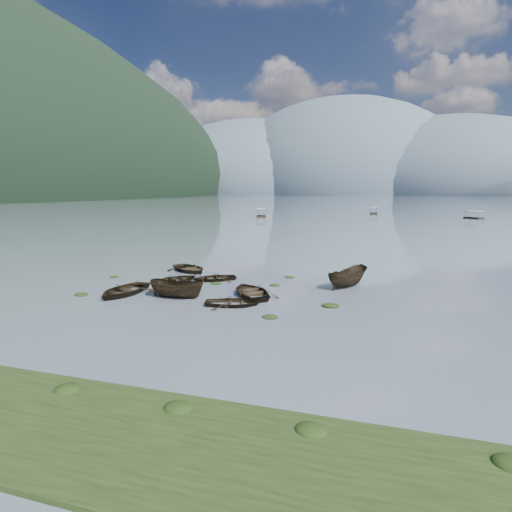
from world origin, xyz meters
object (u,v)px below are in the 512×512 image
(rowboat_0, at_px, (124,294))
(pontoon_centre, at_px, (373,214))
(rowboat_3, at_px, (251,295))
(pontoon_left, at_px, (261,217))

(rowboat_0, bearing_deg, pontoon_centre, 86.21)
(rowboat_3, bearing_deg, rowboat_0, -21.39)
(rowboat_3, relative_size, pontoon_centre, 0.78)
(rowboat_0, distance_m, pontoon_centre, 123.15)
(pontoon_left, bearing_deg, rowboat_3, -86.54)
(pontoon_left, bearing_deg, rowboat_0, -92.63)
(rowboat_0, bearing_deg, pontoon_left, 104.17)
(rowboat_3, height_order, pontoon_left, pontoon_left)
(rowboat_3, height_order, pontoon_centre, pontoon_centre)
(rowboat_0, xyz_separation_m, rowboat_3, (9.94, 2.60, 0.00))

